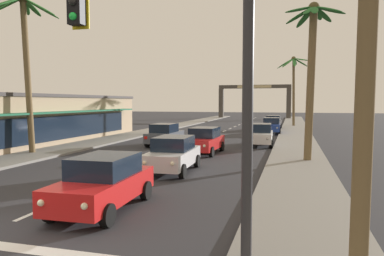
{
  "coord_description": "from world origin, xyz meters",
  "views": [
    {
      "loc": [
        7.47,
        -7.41,
        3.35
      ],
      "look_at": [
        3.24,
        8.0,
        2.2
      ],
      "focal_mm": 34.25,
      "sensor_mm": 36.0,
      "label": 1
    }
  ],
  "objects": [
    {
      "name": "sidewalk_right",
      "position": [
        7.8,
        20.0,
        0.07
      ],
      "size": [
        3.2,
        110.0,
        0.14
      ],
      "primitive_type": "cube",
      "color": "gray",
      "rests_on": "ground"
    },
    {
      "name": "sedan_parked_nearest_kerb",
      "position": [
        5.35,
        31.93,
        0.85
      ],
      "size": [
        2.04,
        4.49,
        1.68
      ],
      "color": "navy",
      "rests_on": "ground"
    },
    {
      "name": "sedan_parked_far_kerb",
      "position": [
        5.24,
        38.03,
        0.85
      ],
      "size": [
        2.04,
        4.49,
        1.68
      ],
      "color": "black",
      "rests_on": "ground"
    },
    {
      "name": "sedan_lead_at_stop_bar",
      "position": [
        1.85,
        2.66,
        0.85
      ],
      "size": [
        2.04,
        4.49,
        1.68
      ],
      "color": "red",
      "rests_on": "ground"
    },
    {
      "name": "town_gateway_arch",
      "position": [
        0.0,
        67.15,
        4.35
      ],
      "size": [
        14.4,
        0.9,
        6.75
      ],
      "color": "#423D38",
      "rests_on": "ground"
    },
    {
      "name": "sidewalk_left",
      "position": [
        -7.8,
        20.0,
        0.07
      ],
      "size": [
        3.2,
        110.0,
        0.14
      ],
      "primitive_type": "cube",
      "color": "gray",
      "rests_on": "ground"
    },
    {
      "name": "palm_right_second",
      "position": [
        8.43,
        13.65,
        5.88
      ],
      "size": [
        3.26,
        3.23,
        8.7
      ],
      "color": "brown",
      "rests_on": "ground"
    },
    {
      "name": "palm_right_farthest",
      "position": [
        7.55,
        43.81,
        6.97
      ],
      "size": [
        4.72,
        4.7,
        9.41
      ],
      "color": "brown",
      "rests_on": "ground"
    },
    {
      "name": "storefront_strip_left",
      "position": [
        -12.66,
        15.99,
        1.97
      ],
      "size": [
        7.59,
        27.0,
        3.93
      ],
      "color": "tan",
      "rests_on": "ground"
    },
    {
      "name": "palm_left_second",
      "position": [
        -8.74,
        12.2,
        7.06
      ],
      "size": [
        4.49,
        4.53,
        10.05
      ],
      "color": "brown",
      "rests_on": "ground"
    },
    {
      "name": "sedan_parked_mid_kerb",
      "position": [
        5.13,
        20.81,
        0.85
      ],
      "size": [
        2.05,
        4.49,
        1.68
      ],
      "color": "silver",
      "rests_on": "ground"
    },
    {
      "name": "traffic_signal_mast",
      "position": [
        2.97,
        -0.21,
        4.94
      ],
      "size": [
        11.34,
        0.41,
        6.98
      ],
      "color": "#2D2D33",
      "rests_on": "ground"
    },
    {
      "name": "sedan_oncoming_far",
      "position": [
        -1.93,
        18.94,
        0.85
      ],
      "size": [
        2.0,
        4.47,
        1.68
      ],
      "color": "#4C515B",
      "rests_on": "ground"
    },
    {
      "name": "sedan_fifth_in_queue",
      "position": [
        1.98,
        15.6,
        0.85
      ],
      "size": [
        2.07,
        4.5,
        1.68
      ],
      "color": "red",
      "rests_on": "ground"
    },
    {
      "name": "lane_markings",
      "position": [
        0.42,
        20.76,
        0.0
      ],
      "size": [
        4.28,
        89.75,
        0.01
      ],
      "color": "silver",
      "rests_on": "ground"
    },
    {
      "name": "sedan_third_in_queue",
      "position": [
        1.98,
        9.13,
        0.85
      ],
      "size": [
        2.05,
        4.49,
        1.68
      ],
      "color": "silver",
      "rests_on": "ground"
    }
  ]
}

